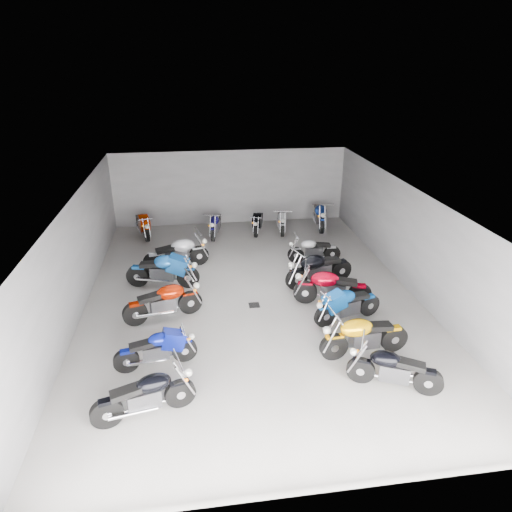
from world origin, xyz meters
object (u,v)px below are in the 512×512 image
object	(u,v)px
motorcycle_right_e	(318,269)
motorcycle_left_e	(163,271)
motorcycle_left_f	(177,254)
motorcycle_right_a	(393,369)
drain_grate	(254,305)
motorcycle_right_f	(313,250)
motorcycle_back_a	(143,224)
motorcycle_back_c	(215,224)
motorcycle_back_e	(282,220)
motorcycle_right_b	(364,336)
motorcycle_left_d	(164,302)
motorcycle_back_d	(258,222)
motorcycle_back_f	(320,215)
motorcycle_right_c	(347,305)
motorcycle_left_a	(145,395)
motorcycle_left_b	(157,349)
motorcycle_right_d	(332,287)

from	to	relation	value
motorcycle_right_e	motorcycle_left_e	bearing A→B (deg)	68.16
motorcycle_left_f	motorcycle_right_a	distance (m)	8.54
drain_grate	motorcycle_right_f	xyz separation A→B (m)	(2.54, 2.84, 0.45)
motorcycle_left_f	motorcycle_back_a	size ratio (longest dim) A/B	1.11
motorcycle_left_e	motorcycle_back_c	distance (m)	4.80
motorcycle_back_e	motorcycle_left_e	bearing A→B (deg)	52.06
motorcycle_right_b	motorcycle_back_c	distance (m)	9.34
motorcycle_left_d	motorcycle_back_d	bearing A→B (deg)	134.76
drain_grate	motorcycle_back_e	xyz separation A→B (m)	(2.02, 6.11, 0.47)
motorcycle_right_b	motorcycle_back_e	world-z (taller)	motorcycle_right_b
motorcycle_back_f	motorcycle_right_a	bearing A→B (deg)	92.01
motorcycle_left_e	motorcycle_right_c	bearing A→B (deg)	72.62
drain_grate	motorcycle_back_c	size ratio (longest dim) A/B	0.16
motorcycle_left_a	motorcycle_back_f	world-z (taller)	motorcycle_back_f
motorcycle_back_d	motorcycle_left_e	bearing A→B (deg)	66.92
motorcycle_left_d	motorcycle_right_a	distance (m)	6.34
motorcycle_right_c	motorcycle_back_f	world-z (taller)	motorcycle_back_f
motorcycle_right_f	motorcycle_back_d	bearing A→B (deg)	27.06
motorcycle_right_c	motorcycle_back_d	bearing A→B (deg)	-5.51
motorcycle_left_b	motorcycle_back_e	bearing A→B (deg)	141.31
motorcycle_left_a	motorcycle_left_d	size ratio (longest dim) A/B	0.96
drain_grate	motorcycle_back_c	world-z (taller)	motorcycle_back_c
motorcycle_right_a	motorcycle_right_f	xyz separation A→B (m)	(-0.00, 6.92, -0.04)
motorcycle_left_d	motorcycle_right_f	distance (m)	6.07
drain_grate	motorcycle_right_d	bearing A→B (deg)	-6.13
motorcycle_left_d	motorcycle_right_d	xyz separation A→B (m)	(4.89, 0.13, 0.02)
motorcycle_right_a	motorcycle_right_f	distance (m)	6.92
motorcycle_right_c	motorcycle_back_d	xyz separation A→B (m)	(-1.42, 7.34, -0.05)
motorcycle_left_b	motorcycle_right_c	bearing A→B (deg)	94.42
motorcycle_left_d	motorcycle_back_f	size ratio (longest dim) A/B	0.95
motorcycle_back_f	motorcycle_left_b	bearing A→B (deg)	62.71
drain_grate	motorcycle_left_b	world-z (taller)	motorcycle_left_b
motorcycle_left_d	motorcycle_back_e	bearing A→B (deg)	128.44
motorcycle_right_a	motorcycle_left_e	bearing A→B (deg)	67.23
motorcycle_right_c	motorcycle_left_d	bearing A→B (deg)	64.15
motorcycle_back_c	motorcycle_back_f	size ratio (longest dim) A/B	0.87
motorcycle_left_d	motorcycle_right_d	size ratio (longest dim) A/B	0.97
motorcycle_left_d	motorcycle_left_f	size ratio (longest dim) A/B	0.97
motorcycle_left_a	motorcycle_left_b	bearing A→B (deg)	160.30
motorcycle_left_a	motorcycle_right_d	distance (m)	6.45
motorcycle_right_b	motorcycle_back_a	size ratio (longest dim) A/B	1.12
motorcycle_right_d	motorcycle_right_a	bearing A→B (deg)	-161.70
motorcycle_right_a	motorcycle_back_f	bearing A→B (deg)	18.04
motorcycle_right_d	motorcycle_back_f	xyz separation A→B (m)	(1.44, 6.60, 0.00)
motorcycle_left_f	motorcycle_right_c	size ratio (longest dim) A/B	1.10
motorcycle_left_d	motorcycle_right_f	bearing A→B (deg)	105.88
drain_grate	motorcycle_back_a	xyz separation A→B (m)	(-3.75, 6.34, 0.50)
motorcycle_back_a	motorcycle_right_b	bearing A→B (deg)	107.17
motorcycle_left_a	motorcycle_back_d	xyz separation A→B (m)	(3.84, 10.32, -0.06)
motorcycle_left_a	motorcycle_left_f	bearing A→B (deg)	160.68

